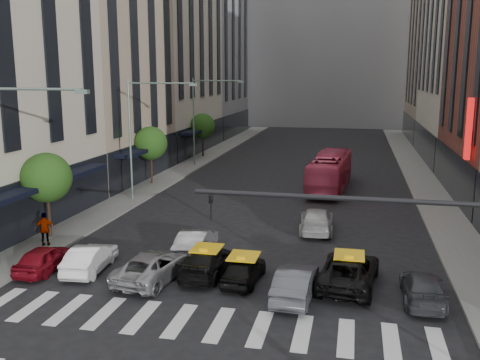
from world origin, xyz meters
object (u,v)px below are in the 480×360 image
Objects in this scene: taxi_center at (244,269)px; bus at (330,172)px; streetlamp_mid at (142,124)px; pedestrian_far at (45,229)px; car_red at (44,258)px; car_white_front at (90,258)px; streetlamp_far at (202,110)px; streetlamp_near at (4,155)px; taxi_left at (207,262)px.

bus is at bearing -93.69° from taxi_center.
streetlamp_mid is 12.58m from pedestrian_far.
streetlamp_mid is 2.37× the size of car_red.
car_white_front is 0.37× the size of bus.
car_white_front is (2.20, 0.47, 0.02)m from car_red.
car_white_front is at bearing -169.49° from car_red.
streetlamp_mid is 18.47m from taxi_center.
car_red is (0.84, -30.77, -5.26)m from streetlamp_far.
streetlamp_near is at bearing 80.93° from pedestrian_far.
taxi_left is (8.77, -13.58, -5.24)m from streetlamp_mid.
streetlamp_near reaches higher than bus.
streetlamp_near is at bearing -90.00° from streetlamp_mid.
streetlamp_far is (0.00, 16.00, 0.00)m from streetlamp_mid.
streetlamp_mid is 1.00× the size of streetlamp_far.
car_red is 2.25m from car_white_front.
taxi_center is (10.68, 1.88, -5.28)m from streetlamp_near.
streetlamp_far is 31.23m from car_red.
streetlamp_mid is at bearing 32.80° from bus.
taxi_left is 1.99m from taxi_center.
streetlamp_far is 1.98× the size of taxi_left.
streetlamp_mid is 16.00m from streetlamp_far.
streetlamp_near reaches higher than car_white_front.
streetlamp_far reaches higher than car_red.
pedestrian_far reaches higher than taxi_center.
taxi_left is 21.45m from bus.
pedestrian_far is (-14.58, -18.89, -0.42)m from bus.
streetlamp_near is 5.47m from car_red.
car_white_front is at bearing 123.76° from pedestrian_far.
streetlamp_near is at bearing 23.92° from car_white_front.
streetlamp_near is 1.00× the size of streetlamp_far.
car_red is (0.84, 1.23, -5.26)m from streetlamp_near.
bus reaches higher than car_red.
streetlamp_mid is 16.99m from taxi_left.
taxi_left is at bearing -57.15° from streetlamp_mid.
streetlamp_far is 4.79× the size of pedestrian_far.
streetlamp_mid is 2.45× the size of taxi_center.
bus is at bearing -121.09° from car_white_front.
car_red is 9.86m from taxi_center.
streetlamp_far reaches higher than bus.
car_red is 0.93× the size of car_white_front.
car_red is at bearing -86.73° from streetlamp_mid.
pedestrian_far is (-1.07, -11.57, -4.81)m from streetlamp_mid.
streetlamp_far is at bearing -114.89° from pedestrian_far.
car_white_front reaches higher than taxi_left.
bus is 23.87m from pedestrian_far.
taxi_left is at bearing -73.49° from streetlamp_far.
streetlamp_near is at bearing 13.83° from taxi_center.
streetlamp_near is 32.00m from streetlamp_far.
pedestrian_far is at bearing -9.76° from taxi_left.
taxi_center is at bearing -52.90° from streetlamp_mid.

